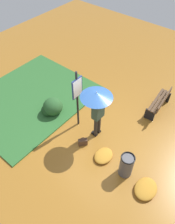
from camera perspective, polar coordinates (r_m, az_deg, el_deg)
The scene contains 10 objects.
ground_plane at distance 7.61m, azimuth 2.90°, elevation -6.61°, with size 18.00×18.00×0.00m, color #9E6623.
grass_verge at distance 9.20m, azimuth -14.62°, elevation 3.62°, with size 4.80×4.00×0.05m.
person_with_umbrella at distance 6.51m, azimuth 2.52°, elevation 2.36°, with size 0.96×0.96×2.04m.
info_sign_post at distance 6.95m, azimuth -2.66°, elevation 4.67°, with size 0.44×0.07×2.30m.
handbag at distance 7.34m, azimuth -1.21°, elevation -7.75°, with size 0.32×0.29×0.37m.
park_bench at distance 8.60m, azimuth 18.24°, elevation 2.41°, with size 1.40×0.49×0.75m.
trash_bin at distance 6.63m, azimuth 10.04°, elevation -13.44°, with size 0.42×0.42×0.83m.
shrub_cluster at distance 8.23m, azimuth -9.24°, elevation 1.23°, with size 0.80×0.72×0.65m.
leaf_pile_near_person at distance 7.13m, azimuth 4.16°, elevation -11.22°, with size 0.67×0.53×0.15m.
leaf_pile_by_bench at distance 6.79m, azimuth 14.84°, elevation -18.67°, with size 0.75×0.60×0.17m.
Camera 1 is at (3.74, 2.59, 6.10)m, focal length 35.27 mm.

